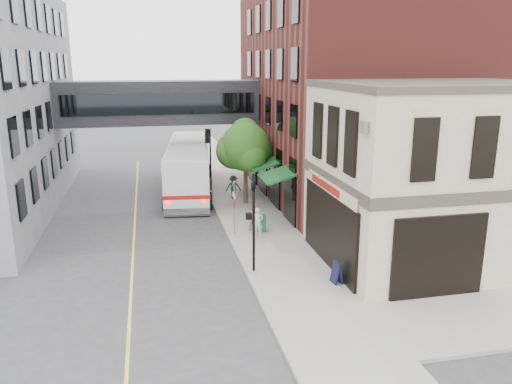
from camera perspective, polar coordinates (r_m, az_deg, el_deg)
name	(u,v)px	position (r m, az deg, el deg)	size (l,w,h in m)	color
ground	(254,294)	(21.06, -0.18, -11.55)	(120.00, 120.00, 0.00)	#38383A
sidewalk_main	(240,200)	(34.28, -1.84, -0.95)	(4.00, 60.00, 0.15)	gray
corner_building	(433,174)	(24.75, 19.54, 1.94)	(10.19, 8.12, 8.45)	tan
brick_building	(348,96)	(36.33, 10.46, 10.78)	(13.76, 18.00, 14.00)	#5A201C
skyway_bridge	(160,102)	(36.59, -10.94, 10.02)	(14.00, 3.18, 3.00)	black
traffic_signal_near	(253,211)	(21.86, -0.35, -2.14)	(0.44, 0.22, 4.60)	black
traffic_signal_far	(208,147)	(36.22, -5.48, 5.13)	(0.53, 0.28, 4.50)	black
street_sign_pole	(234,203)	(26.87, -2.51, -1.26)	(0.08, 0.75, 3.00)	gray
street_tree	(245,147)	(32.73, -1.31, 5.19)	(3.80, 3.20, 5.60)	#382619
lane_marking	(135,226)	(29.97, -13.71, -3.84)	(0.12, 40.00, 0.01)	#D8CC4C
bus	(189,165)	(36.76, -7.69, 3.04)	(4.35, 13.32, 3.52)	silver
pedestrian_a	(258,222)	(26.83, 0.21, -3.49)	(0.58, 0.38, 1.59)	beige
pedestrian_b	(255,216)	(27.82, -0.10, -2.81)	(0.78, 0.60, 1.60)	tan
pedestrian_c	(233,187)	(34.21, -2.60, 0.56)	(1.06, 0.61, 1.64)	#21222A
newspaper_box	(261,223)	(27.76, 0.63, -3.55)	(0.47, 0.42, 0.94)	#155D2E
sandwich_board	(337,272)	(21.75, 9.21, -9.01)	(0.35, 0.55, 0.98)	black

